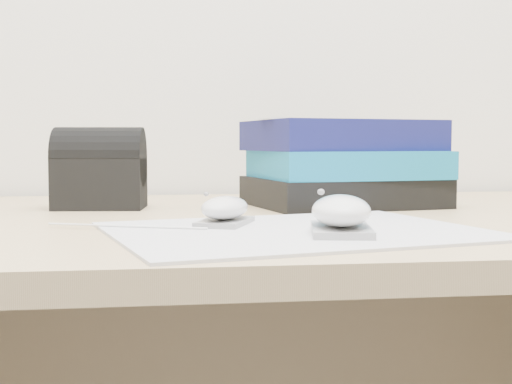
{
  "coord_description": "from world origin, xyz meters",
  "views": [
    {
      "loc": [
        -0.19,
        0.61,
        0.83
      ],
      "look_at": [
        -0.07,
        1.47,
        0.77
      ],
      "focal_mm": 50.0,
      "sensor_mm": 36.0,
      "label": 1
    }
  ],
  "objects": [
    {
      "name": "book_stack",
      "position": [
        0.1,
        1.71,
        0.8
      ],
      "size": [
        0.31,
        0.27,
        0.14
      ],
      "color": "black",
      "rests_on": "desk"
    },
    {
      "name": "desk",
      "position": [
        0.0,
        1.64,
        0.5
      ],
      "size": [
        1.6,
        0.8,
        0.73
      ],
      "color": "tan",
      "rests_on": "ground"
    },
    {
      "name": "mouse_rear",
      "position": [
        -0.11,
        1.45,
        0.75
      ],
      "size": [
        0.08,
        0.1,
        0.04
      ],
      "color": "gray",
      "rests_on": "mousepad"
    },
    {
      "name": "mousepad",
      "position": [
        -0.04,
        1.39,
        0.73
      ],
      "size": [
        0.46,
        0.4,
        0.0
      ],
      "primitive_type": "cube",
      "rotation": [
        0.0,
        0.0,
        0.24
      ],
      "color": "#9999A1",
      "rests_on": "desk"
    },
    {
      "name": "pouch",
      "position": [
        -0.28,
        1.71,
        0.79
      ],
      "size": [
        0.14,
        0.1,
        0.12
      ],
      "color": "black",
      "rests_on": "desk"
    },
    {
      "name": "mouse_front",
      "position": [
        0.0,
        1.35,
        0.75
      ],
      "size": [
        0.08,
        0.12,
        0.05
      ],
      "color": "gray",
      "rests_on": "mousepad"
    },
    {
      "name": "usb_cable",
      "position": [
        -0.23,
        1.43,
        0.73
      ],
      "size": [
        0.18,
        0.07,
        0.0
      ],
      "primitive_type": "cylinder",
      "rotation": [
        0.0,
        1.57,
        -0.38
      ],
      "color": "white",
      "rests_on": "mousepad"
    }
  ]
}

